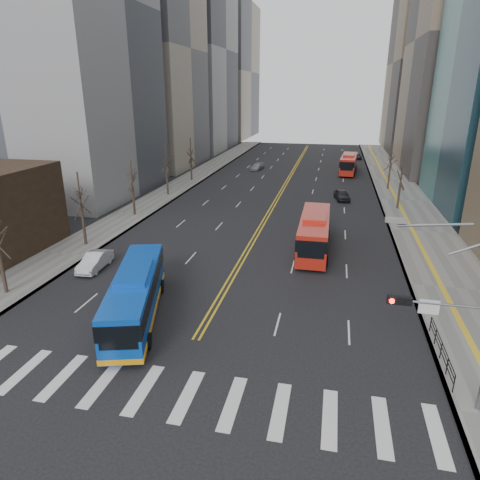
% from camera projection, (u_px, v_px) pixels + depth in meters
% --- Properties ---
extents(ground, '(220.00, 220.00, 0.00)m').
position_uv_depth(ground, '(165.00, 393.00, 21.86)').
color(ground, black).
extents(sidewalk_right, '(7.00, 130.00, 0.15)m').
position_uv_depth(sidewalk_right, '(404.00, 200.00, 59.73)').
color(sidewalk_right, slate).
rests_on(sidewalk_right, ground).
extents(sidewalk_left, '(5.00, 130.00, 0.15)m').
position_uv_depth(sidewalk_left, '(174.00, 189.00, 66.64)').
color(sidewalk_left, slate).
rests_on(sidewalk_left, ground).
extents(crosswalk, '(26.70, 4.00, 0.01)m').
position_uv_depth(crosswalk, '(165.00, 393.00, 21.85)').
color(crosswalk, silver).
rests_on(crosswalk, ground).
extents(centerline, '(0.55, 100.00, 0.01)m').
position_uv_depth(centerline, '(287.00, 181.00, 72.52)').
color(centerline, gold).
rests_on(centerline, ground).
extents(office_towers, '(83.00, 134.00, 58.00)m').
position_uv_depth(office_towers, '(301.00, 35.00, 77.01)').
color(office_towers, gray).
rests_on(office_towers, ground).
extents(signal_mast, '(5.37, 0.37, 9.39)m').
position_uv_depth(signal_mast, '(462.00, 319.00, 19.29)').
color(signal_mast, slate).
rests_on(signal_mast, ground).
extents(pedestrian_railing, '(0.06, 6.06, 1.02)m').
position_uv_depth(pedestrian_railing, '(441.00, 348.00, 24.20)').
color(pedestrian_railing, black).
rests_on(pedestrian_railing, sidewalk_right).
extents(street_trees, '(35.20, 47.20, 7.60)m').
position_uv_depth(street_trees, '(213.00, 172.00, 53.53)').
color(street_trees, '#30241D').
rests_on(street_trees, ground).
extents(blue_bus, '(5.79, 12.09, 3.46)m').
position_uv_depth(blue_bus, '(136.00, 293.00, 28.51)').
color(blue_bus, '#0C46B7').
rests_on(blue_bus, ground).
extents(red_bus_near, '(2.96, 11.46, 3.62)m').
position_uv_depth(red_bus_near, '(314.00, 231.00, 40.54)').
color(red_bus_near, '#B51F13').
rests_on(red_bus_near, ground).
extents(red_bus_far, '(3.45, 11.29, 3.53)m').
position_uv_depth(red_bus_far, '(349.00, 162.00, 79.07)').
color(red_bus_far, '#B51F13').
rests_on(red_bus_far, ground).
extents(car_white, '(1.76, 4.43, 1.43)m').
position_uv_depth(car_white, '(95.00, 261.00, 36.76)').
color(car_white, silver).
rests_on(car_white, ground).
extents(car_dark_mid, '(2.57, 4.60, 1.48)m').
position_uv_depth(car_dark_mid, '(342.00, 195.00, 59.94)').
color(car_dark_mid, black).
rests_on(car_dark_mid, ground).
extents(car_silver, '(2.43, 4.51, 1.24)m').
position_uv_depth(car_silver, '(257.00, 167.00, 82.59)').
color(car_silver, gray).
rests_on(car_silver, ground).
extents(car_dark_far, '(1.88, 3.96, 1.09)m').
position_uv_depth(car_dark_far, '(357.00, 157.00, 95.76)').
color(car_dark_far, black).
rests_on(car_dark_far, ground).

